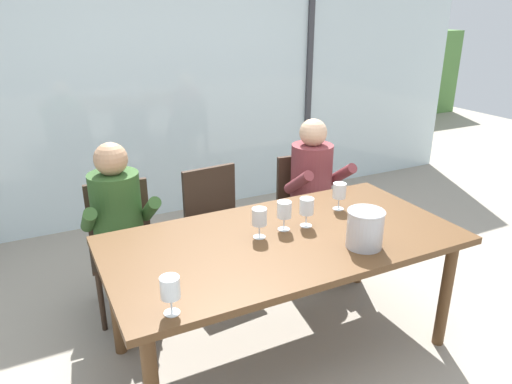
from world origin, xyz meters
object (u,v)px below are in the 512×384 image
person_maroon_top (316,186)px  wine_glass_near_bucket (259,217)px  chair_left_of_center (217,218)px  ice_bucket_primary (365,228)px  wine_glass_center_pour (170,289)px  person_olive_shirt (120,223)px  dining_table (284,249)px  chair_center (306,202)px  wine_glass_by_left_taster (307,207)px  wine_glass_spare_empty (284,211)px  chair_near_curtain (122,237)px  wine_glass_by_right_taster (339,192)px

person_maroon_top → wine_glass_near_bucket: size_ratio=6.81×
chair_left_of_center → wine_glass_near_bucket: 0.95m
ice_bucket_primary → wine_glass_center_pour: ice_bucket_primary is taller
chair_left_of_center → person_olive_shirt: (-0.72, -0.15, 0.17)m
dining_table → ice_bucket_primary: ice_bucket_primary is taller
chair_center → wine_glass_by_left_taster: size_ratio=4.98×
wine_glass_spare_empty → wine_glass_center_pour: bearing=-149.1°
ice_bucket_primary → wine_glass_by_left_taster: size_ratio=1.21×
dining_table → chair_near_curtain: (-0.73, 0.93, -0.18)m
wine_glass_by_left_taster → chair_near_curtain: bearing=136.8°
person_maroon_top → wine_glass_by_left_taster: (-0.55, -0.71, 0.20)m
dining_table → person_maroon_top: bearing=46.7°
chair_center → dining_table: bearing=-124.1°
wine_glass_spare_empty → wine_glass_by_left_taster: bearing=-6.4°
wine_glass_near_bucket → person_olive_shirt: bearing=131.3°
chair_near_curtain → wine_glass_near_bucket: (0.60, -0.87, 0.38)m
chair_center → wine_glass_spare_empty: (-0.68, -0.82, 0.37)m
chair_near_curtain → chair_left_of_center: 0.69m
chair_center → person_olive_shirt: size_ratio=0.73×
chair_near_curtain → person_maroon_top: (1.46, -0.15, 0.17)m
person_maroon_top → chair_left_of_center: bearing=169.1°
person_olive_shirt → wine_glass_center_pour: person_olive_shirt is taller
wine_glass_near_bucket → wine_glass_by_right_taster: bearing=11.6°
chair_near_curtain → ice_bucket_primary: size_ratio=4.13×
chair_near_curtain → person_olive_shirt: size_ratio=0.73×
wine_glass_by_right_taster → chair_near_curtain: bearing=149.1°
chair_left_of_center → wine_glass_by_right_taster: (0.54, -0.74, 0.37)m
person_olive_shirt → wine_glass_by_right_taster: 1.41m
person_olive_shirt → wine_glass_spare_empty: bearing=-40.6°
chair_left_of_center → wine_glass_center_pour: size_ratio=4.98×
ice_bucket_primary → person_olive_shirt: bearing=135.4°
dining_table → wine_glass_spare_empty: size_ratio=11.40×
chair_left_of_center → wine_glass_near_bucket: size_ratio=4.98×
dining_table → wine_glass_near_bucket: (-0.12, 0.06, 0.20)m
chair_left_of_center → person_olive_shirt: size_ratio=0.73×
dining_table → wine_glass_spare_empty: bearing=60.9°
ice_bucket_primary → wine_glass_center_pour: (-1.11, -0.12, 0.01)m
wine_glass_center_pour → chair_center: bearing=41.0°
wine_glass_near_bucket → wine_glass_spare_empty: same height
chair_center → wine_glass_center_pour: wine_glass_center_pour is taller
person_maroon_top → wine_glass_by_right_taster: bearing=-110.7°
ice_bucket_primary → dining_table: bearing=138.8°
ice_bucket_primary → person_maroon_top: bearing=69.2°
person_maroon_top → wine_glass_spare_empty: (-0.69, -0.69, 0.20)m
wine_glass_center_pour → wine_glass_by_left_taster: bearing=26.3°
wine_glass_by_right_taster → wine_glass_center_pour: bearing=-155.0°
chair_center → wine_glass_near_bucket: 1.26m
dining_table → wine_glass_near_bucket: 0.24m
person_maroon_top → wine_glass_by_left_taster: person_maroon_top is taller
chair_center → person_olive_shirt: 1.50m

